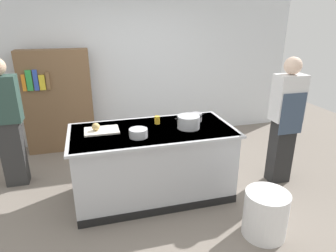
% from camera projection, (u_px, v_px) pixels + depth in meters
% --- Properties ---
extents(ground_plane, '(10.00, 10.00, 0.00)m').
position_uv_depth(ground_plane, '(154.00, 194.00, 3.85)').
color(ground_plane, slate).
extents(back_wall, '(6.40, 0.12, 3.00)m').
position_uv_depth(back_wall, '(126.00, 57.00, 5.22)').
color(back_wall, silver).
rests_on(back_wall, ground_plane).
extents(counter_island, '(1.98, 0.98, 0.90)m').
position_uv_depth(counter_island, '(153.00, 162.00, 3.68)').
color(counter_island, '#B7BABF').
rests_on(counter_island, ground_plane).
extents(cutting_board, '(0.40, 0.28, 0.02)m').
position_uv_depth(cutting_board, '(102.00, 131.00, 3.48)').
color(cutting_board, silver).
rests_on(cutting_board, counter_island).
extents(onion, '(0.09, 0.09, 0.09)m').
position_uv_depth(onion, '(96.00, 127.00, 3.44)').
color(onion, tan).
rests_on(onion, cutting_board).
extents(stock_pot, '(0.34, 0.27, 0.16)m').
position_uv_depth(stock_pot, '(189.00, 122.00, 3.56)').
color(stock_pot, '#B7BABF').
rests_on(stock_pot, counter_island).
extents(sauce_pan, '(0.21, 0.14, 0.11)m').
position_uv_depth(sauce_pan, '(196.00, 117.00, 3.81)').
color(sauce_pan, '#99999E').
rests_on(sauce_pan, counter_island).
extents(mixing_bowl, '(0.21, 0.21, 0.10)m').
position_uv_depth(mixing_bowl, '(138.00, 133.00, 3.30)').
color(mixing_bowl, '#B7BABF').
rests_on(mixing_bowl, counter_island).
extents(juice_cup, '(0.07, 0.07, 0.10)m').
position_uv_depth(juice_cup, '(157.00, 120.00, 3.71)').
color(juice_cup, yellow).
rests_on(juice_cup, counter_island).
extents(trash_bin, '(0.45, 0.45, 0.50)m').
position_uv_depth(trash_bin, '(265.00, 214.00, 3.05)').
color(trash_bin, white).
rests_on(trash_bin, ground_plane).
extents(person_chef, '(0.38, 0.25, 1.72)m').
position_uv_depth(person_chef, '(285.00, 119.00, 3.86)').
color(person_chef, '#242424').
rests_on(person_chef, ground_plane).
extents(person_guest, '(0.38, 0.24, 1.72)m').
position_uv_depth(person_guest, '(7.00, 121.00, 3.79)').
color(person_guest, '#303030').
rests_on(person_guest, ground_plane).
extents(bookshelf, '(1.10, 0.31, 1.70)m').
position_uv_depth(bookshelf, '(58.00, 102.00, 4.88)').
color(bookshelf, brown).
rests_on(bookshelf, ground_plane).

